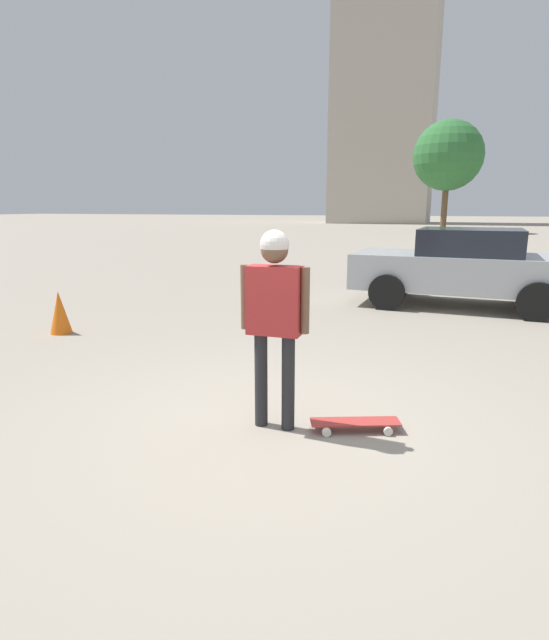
# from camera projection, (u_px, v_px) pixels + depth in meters

# --- Properties ---
(ground_plane) EXTENTS (220.00, 220.00, 0.00)m
(ground_plane) POSITION_uv_depth(u_px,v_px,m) (274.00, 426.00, 4.48)
(ground_plane) COLOR gray
(person) EXTENTS (0.24, 0.61, 1.75)m
(person) POSITION_uv_depth(u_px,v_px,m) (274.00, 305.00, 4.24)
(person) COLOR #262628
(person) RESTS_ON ground_plane
(skateboard) EXTENTS (0.47, 0.80, 0.09)m
(skateboard) POSITION_uv_depth(u_px,v_px,m) (355.00, 423.00, 4.39)
(skateboard) COLOR #A5332D
(skateboard) RESTS_ON ground_plane
(car_parked_near) EXTENTS (2.22, 4.23, 1.52)m
(car_parked_near) POSITION_uv_depth(u_px,v_px,m) (464.00, 266.00, 9.76)
(car_parked_near) COLOR #ADB2B7
(car_parked_near) RESTS_ON ground_plane
(building_block_distant) EXTENTS (10.39, 11.37, 35.26)m
(building_block_distant) POSITION_uv_depth(u_px,v_px,m) (387.00, 69.00, 58.19)
(building_block_distant) COLOR #B2A899
(building_block_distant) RESTS_ON ground_plane
(tree_distant) EXTENTS (5.19, 5.19, 8.29)m
(tree_distant) POSITION_uv_depth(u_px,v_px,m) (448.00, 156.00, 37.50)
(tree_distant) COLOR brown
(tree_distant) RESTS_ON ground_plane
(traffic_cone) EXTENTS (0.33, 0.33, 0.66)m
(traffic_cone) POSITION_uv_depth(u_px,v_px,m) (60.00, 312.00, 7.73)
(traffic_cone) COLOR orange
(traffic_cone) RESTS_ON ground_plane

